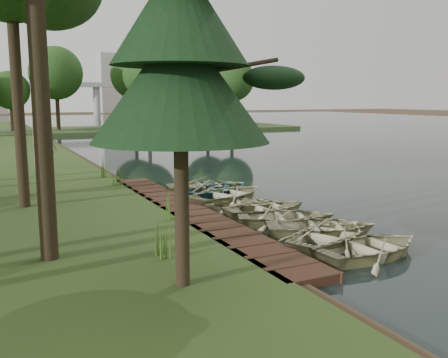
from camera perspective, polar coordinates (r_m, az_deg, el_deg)
name	(u,v)px	position (r m, az deg, el deg)	size (l,w,h in m)	color
ground	(226,213)	(19.43, 0.25, -3.94)	(300.00, 300.00, 0.00)	#3D2F1D
water	(406,143)	(53.45, 20.13, 3.93)	(130.00, 200.00, 0.05)	black
boardwalk	(188,214)	(18.77, -4.16, -3.97)	(1.60, 16.00, 0.30)	#362014
peninsula	(116,130)	(69.08, -12.20, 5.52)	(50.00, 14.00, 0.45)	#324720
far_trees	(89,83)	(68.27, -15.14, 10.58)	(45.60, 5.60, 8.80)	black
bridge	(66,88)	(138.56, -17.56, 9.88)	(95.90, 4.00, 8.60)	#A5A5A0
building_a	(115,83)	(161.67, -12.35, 10.62)	(10.00, 8.00, 18.00)	#A5A5A0
rowboat_0	(372,244)	(14.54, 16.51, -7.17)	(2.50, 3.50, 0.73)	tan
rowboat_1	(331,233)	(15.45, 12.08, -6.05)	(2.47, 3.46, 0.72)	tan
rowboat_2	(321,225)	(16.34, 11.04, -5.14)	(2.53, 3.54, 0.73)	tan
rowboat_3	(286,215)	(17.54, 7.13, -4.09)	(2.46, 3.44, 0.71)	tan
rowboat_4	(267,206)	(18.94, 4.95, -3.06)	(2.46, 3.44, 0.71)	tan
rowboat_5	(244,202)	(19.70, 2.31, -2.64)	(2.25, 3.15, 0.65)	tan
rowboat_6	(228,192)	(21.23, 0.49, -1.54)	(2.84, 3.98, 0.82)	tan
rowboat_7	(218,188)	(22.56, -0.64, -0.99)	(2.58, 3.62, 0.75)	#28646F
rowboat_8	(207,184)	(23.40, -2.00, -0.61)	(2.64, 3.69, 0.77)	tan
stored_rowboat	(48,185)	(22.83, -19.51, -0.70)	(2.76, 3.86, 0.80)	tan
pine_tree	(180,44)	(10.74, -5.11, 15.10)	(3.80, 3.80, 8.29)	black
reeds_0	(159,240)	(13.17, -7.43, -6.96)	(0.60, 0.60, 0.94)	#3F661E
reeds_1	(172,204)	(17.27, -5.91, -2.87)	(0.60, 0.60, 1.04)	#3F661E
reeds_2	(117,175)	(24.48, -12.18, 0.50)	(0.60, 0.60, 1.01)	#3F661E
reeds_3	(106,167)	(26.99, -13.38, 1.35)	(0.60, 0.60, 1.09)	#3F661E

